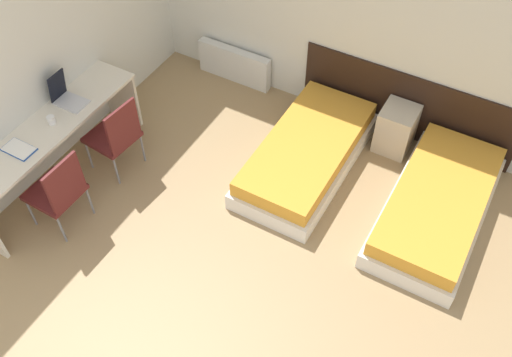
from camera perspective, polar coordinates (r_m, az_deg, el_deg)
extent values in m
cube|color=silver|center=(6.42, 8.78, 16.12)|extent=(5.70, 0.05, 2.70)
cube|color=silver|center=(6.18, -21.03, 11.84)|extent=(0.05, 5.20, 2.70)
cube|color=black|center=(6.75, 14.77, 6.99)|extent=(2.52, 0.03, 0.86)
cube|color=silver|center=(6.41, 5.05, 1.94)|extent=(0.94, 1.95, 0.21)
cube|color=gold|center=(6.27, 5.17, 3.15)|extent=(0.86, 1.87, 0.18)
cube|color=silver|center=(6.20, 17.45, -3.08)|extent=(0.94, 1.95, 0.21)
cube|color=gold|center=(6.06, 17.86, -1.95)|extent=(0.86, 1.87, 0.18)
cube|color=beige|center=(6.67, 13.84, 4.84)|extent=(0.39, 0.41, 0.56)
cube|color=silver|center=(7.45, -2.17, 11.32)|extent=(1.00, 0.12, 0.46)
cube|color=beige|center=(6.18, -20.11, 4.78)|extent=(0.52, 2.22, 0.04)
cube|color=beige|center=(6.95, -13.28, 8.09)|extent=(0.47, 0.04, 0.74)
cube|color=#511919|center=(6.36, -14.20, 4.08)|extent=(0.52, 0.52, 0.05)
cube|color=#511919|center=(6.05, -13.18, 5.07)|extent=(0.07, 0.43, 0.49)
cylinder|color=slate|center=(6.56, -16.36, 2.30)|extent=(0.02, 0.02, 0.41)
cylinder|color=slate|center=(6.73, -13.87, 4.44)|extent=(0.02, 0.02, 0.41)
cylinder|color=slate|center=(6.32, -13.78, 0.76)|extent=(0.02, 0.02, 0.41)
cylinder|color=slate|center=(6.49, -11.26, 3.02)|extent=(0.02, 0.02, 0.41)
cube|color=#511919|center=(5.99, -19.48, -1.28)|extent=(0.49, 0.49, 0.05)
cube|color=#511919|center=(5.66, -18.59, -0.43)|extent=(0.04, 0.43, 0.49)
cylinder|color=slate|center=(6.21, -21.59, -3.14)|extent=(0.02, 0.02, 0.41)
cylinder|color=slate|center=(6.35, -19.02, -0.62)|extent=(0.02, 0.02, 0.41)
cylinder|color=slate|center=(5.97, -18.86, -4.81)|extent=(0.02, 0.02, 0.41)
cylinder|color=slate|center=(6.11, -16.26, -2.15)|extent=(0.02, 0.02, 0.41)
cube|color=silver|center=(6.35, -17.97, 7.25)|extent=(0.33, 0.24, 0.02)
cube|color=black|center=(6.33, -19.28, 8.76)|extent=(0.07, 0.23, 0.33)
cube|color=#1E4793|center=(6.02, -22.62, 2.71)|extent=(0.32, 0.20, 0.01)
cube|color=white|center=(6.01, -22.65, 2.76)|extent=(0.30, 0.18, 0.01)
cylinder|color=white|center=(6.16, -19.79, 5.53)|extent=(0.08, 0.08, 0.09)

